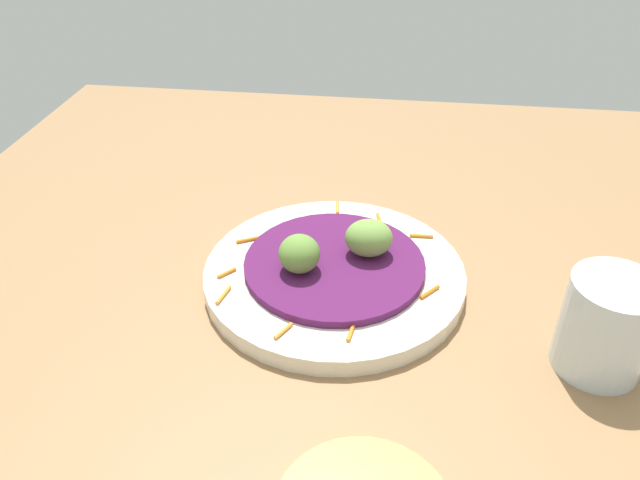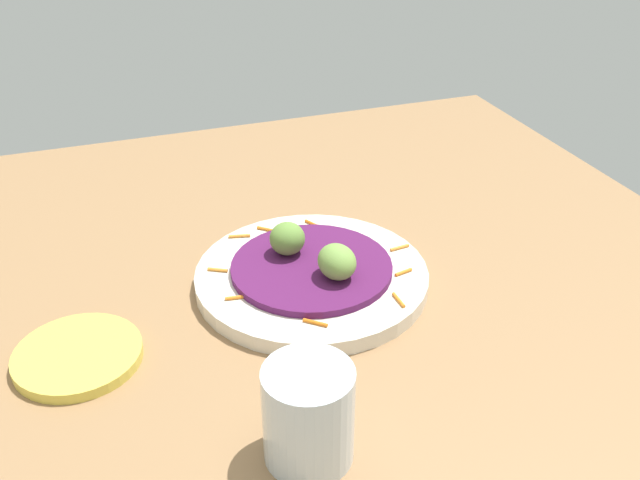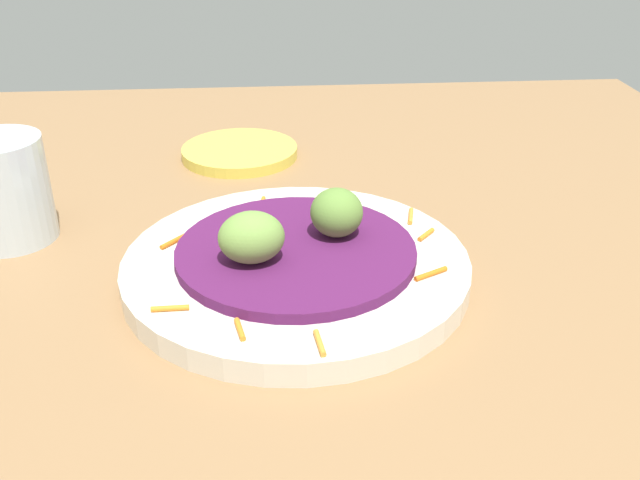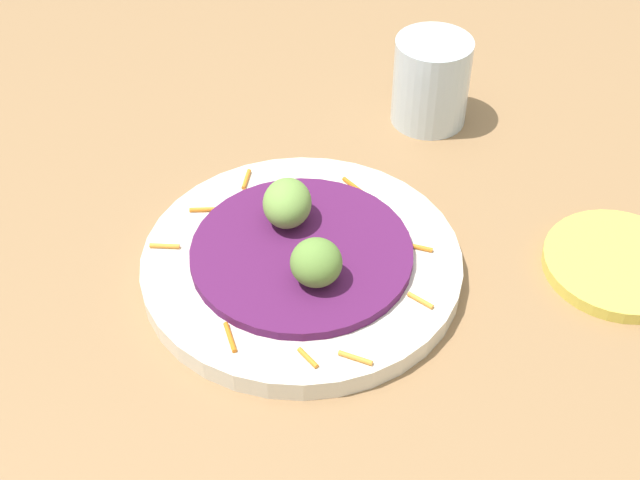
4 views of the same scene
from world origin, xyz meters
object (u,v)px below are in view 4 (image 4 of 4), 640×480
object	(u,v)px
guac_scoop_center	(287,203)
water_glass	(431,81)
side_plate_small	(618,264)
main_plate	(302,264)
guac_scoop_left	(316,263)

from	to	relation	value
guac_scoop_center	water_glass	bearing A→B (deg)	-26.53
guac_scoop_center	side_plate_small	xyz separation A→B (cm)	(1.75, -29.25, -4.21)
main_plate	water_glass	bearing A→B (deg)	-19.56
guac_scoop_center	guac_scoop_left	bearing A→B (deg)	-151.03
main_plate	guac_scoop_left	size ratio (longest dim) A/B	6.48
guac_scoop_center	side_plate_small	bearing A→B (deg)	-86.58
main_plate	guac_scoop_center	xyz separation A→B (cm)	(3.43, 1.90, 3.85)
side_plate_small	water_glass	size ratio (longest dim) A/B	1.41
guac_scoop_left	side_plate_small	size ratio (longest dim) A/B	0.33
main_plate	water_glass	xyz separation A→B (cm)	(25.08, -8.91, 3.71)
main_plate	guac_scoop_left	distance (cm)	5.50
main_plate	side_plate_small	world-z (taller)	main_plate
guac_scoop_left	guac_scoop_center	xyz separation A→B (cm)	(6.86, 3.80, -0.00)
main_plate	water_glass	size ratio (longest dim) A/B	2.98
main_plate	guac_scoop_left	bearing A→B (deg)	-151.03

